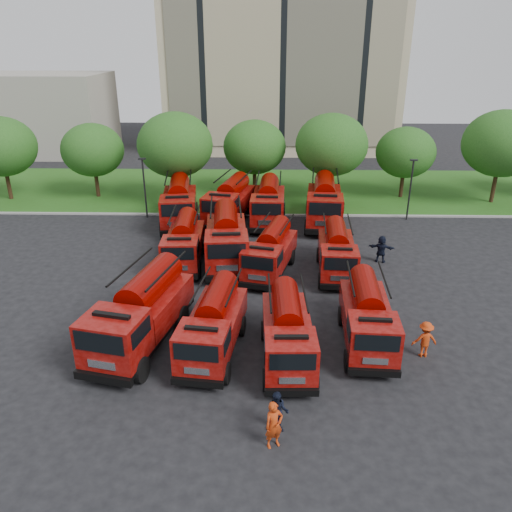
{
  "coord_description": "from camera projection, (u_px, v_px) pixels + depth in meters",
  "views": [
    {
      "loc": [
        0.2,
        -22.9,
        13.94
      ],
      "look_at": [
        -0.44,
        5.02,
        1.8
      ],
      "focal_mm": 35.0,
      "sensor_mm": 36.0,
      "label": 1
    }
  ],
  "objects": [
    {
      "name": "apartment_building",
      "position": [
        282.0,
        52.0,
        65.48
      ],
      "size": [
        30.0,
        14.18,
        25.0
      ],
      "color": "#C5B192",
      "rests_on": "ground"
    },
    {
      "name": "lamp_post_0",
      "position": [
        144.0,
        184.0,
        41.38
      ],
      "size": [
        0.6,
        0.25,
        5.11
      ],
      "color": "black",
      "rests_on": "ground"
    },
    {
      "name": "fire_truck_0",
      "position": [
        141.0,
        312.0,
        24.25
      ],
      "size": [
        4.31,
        8.11,
        3.51
      ],
      "rotation": [
        0.0,
        0.0,
        -0.23
      ],
      "color": "black",
      "rests_on": "ground"
    },
    {
      "name": "fire_truck_11",
      "position": [
        324.0,
        202.0,
        40.52
      ],
      "size": [
        3.51,
        8.19,
        3.63
      ],
      "rotation": [
        0.0,
        0.0,
        -0.09
      ],
      "color": "black",
      "rests_on": "ground"
    },
    {
      "name": "fire_truck_9",
      "position": [
        230.0,
        201.0,
        41.11
      ],
      "size": [
        4.17,
        7.87,
        3.41
      ],
      "rotation": [
        0.0,
        0.0,
        -0.22
      ],
      "color": "black",
      "rests_on": "ground"
    },
    {
      "name": "tree_5",
      "position": [
        406.0,
        153.0,
        46.1
      ],
      "size": [
        5.46,
        5.46,
        6.68
      ],
      "color": "#382314",
      "rests_on": "ground"
    },
    {
      "name": "firefighter_0",
      "position": [
        274.0,
        445.0,
        18.65
      ],
      "size": [
        0.87,
        0.79,
        1.95
      ],
      "primitive_type": "imported",
      "rotation": [
        0.0,
        0.0,
        0.47
      ],
      "color": "#B4330D",
      "rests_on": "ground"
    },
    {
      "name": "tree_1",
      "position": [
        93.0,
        150.0,
        46.16
      ],
      "size": [
        5.71,
        5.71,
        6.98
      ],
      "color": "#382314",
      "rests_on": "ground"
    },
    {
      "name": "fire_truck_2",
      "position": [
        288.0,
        331.0,
        23.19
      ],
      "size": [
        2.53,
        6.53,
        2.94
      ],
      "rotation": [
        0.0,
        0.0,
        0.03
      ],
      "color": "black",
      "rests_on": "ground"
    },
    {
      "name": "curb",
      "position": [
        264.0,
        215.0,
        42.94
      ],
      "size": [
        70.0,
        0.3,
        0.14
      ],
      "primitive_type": "cube",
      "color": "gray",
      "rests_on": "ground"
    },
    {
      "name": "side_building",
      "position": [
        38.0,
        114.0,
        65.53
      ],
      "size": [
        18.0,
        12.0,
        10.0
      ],
      "primitive_type": "cube",
      "color": "gray",
      "rests_on": "ground"
    },
    {
      "name": "tree_2",
      "position": [
        175.0,
        145.0,
        44.3
      ],
      "size": [
        6.72,
        6.72,
        8.22
      ],
      "color": "#382314",
      "rests_on": "ground"
    },
    {
      "name": "firefighter_1",
      "position": [
        277.0,
        430.0,
        19.37
      ],
      "size": [
        0.92,
        0.59,
        1.77
      ],
      "primitive_type": "imported",
      "rotation": [
        0.0,
        0.0,
        -0.14
      ],
      "color": "black",
      "rests_on": "ground"
    },
    {
      "name": "fire_truck_5",
      "position": [
        226.0,
        238.0,
        33.28
      ],
      "size": [
        3.36,
        7.93,
        3.52
      ],
      "rotation": [
        0.0,
        0.0,
        0.09
      ],
      "color": "black",
      "rests_on": "ground"
    },
    {
      "name": "fire_truck_8",
      "position": [
        179.0,
        203.0,
        40.39
      ],
      "size": [
        3.64,
        8.04,
        3.53
      ],
      "rotation": [
        0.0,
        0.0,
        0.13
      ],
      "color": "black",
      "rests_on": "ground"
    },
    {
      "name": "fire_truck_4",
      "position": [
        184.0,
        242.0,
        33.28
      ],
      "size": [
        2.71,
        6.79,
        3.04
      ],
      "rotation": [
        0.0,
        0.0,
        0.05
      ],
      "color": "black",
      "rests_on": "ground"
    },
    {
      "name": "firefighter_4",
      "position": [
        168.0,
        305.0,
        28.53
      ],
      "size": [
        0.97,
        1.1,
        1.89
      ],
      "primitive_type": "imported",
      "rotation": [
        0.0,
        0.0,
        2.07
      ],
      "color": "black",
      "rests_on": "ground"
    },
    {
      "name": "firefighter_5",
      "position": [
        380.0,
        262.0,
        34.06
      ],
      "size": [
        1.89,
        1.19,
        1.89
      ],
      "primitive_type": "imported",
      "rotation": [
        0.0,
        0.0,
        2.87
      ],
      "color": "black",
      "rests_on": "ground"
    },
    {
      "name": "ground",
      "position": [
        262.0,
        325.0,
        26.56
      ],
      "size": [
        140.0,
        140.0,
        0.0
      ],
      "primitive_type": "plane",
      "color": "black",
      "rests_on": "ground"
    },
    {
      "name": "fire_truck_7",
      "position": [
        337.0,
        251.0,
        31.93
      ],
      "size": [
        2.71,
        6.61,
        2.95
      ],
      "rotation": [
        0.0,
        0.0,
        -0.06
      ],
      "color": "black",
      "rests_on": "ground"
    },
    {
      "name": "tree_0",
      "position": [
        1.0,
        147.0,
        45.23
      ],
      "size": [
        6.3,
        6.3,
        7.7
      ],
      "color": "#382314",
      "rests_on": "ground"
    },
    {
      "name": "fire_truck_6",
      "position": [
        271.0,
        251.0,
        31.93
      ],
      "size": [
        3.78,
        6.89,
        2.98
      ],
      "rotation": [
        0.0,
        0.0,
        -0.25
      ],
      "color": "black",
      "rests_on": "ground"
    },
    {
      "name": "firefighter_3",
      "position": [
        422.0,
        356.0,
        23.95
      ],
      "size": [
        1.23,
        0.7,
        1.84
      ],
      "primitive_type": "imported",
      "rotation": [
        0.0,
        0.0,
        3.22
      ],
      "color": "#B4330D",
      "rests_on": "ground"
    },
    {
      "name": "tree_4",
      "position": [
        332.0,
        145.0,
        44.98
      ],
      "size": [
        6.55,
        6.55,
        8.01
      ],
      "color": "#382314",
      "rests_on": "ground"
    },
    {
      "name": "fire_truck_1",
      "position": [
        213.0,
        324.0,
        23.75
      ],
      "size": [
        3.05,
        6.77,
        2.98
      ],
      "rotation": [
        0.0,
        0.0,
        -0.12
      ],
      "color": "black",
      "rests_on": "ground"
    },
    {
      "name": "fire_truck_10",
      "position": [
        268.0,
        203.0,
        40.75
      ],
      "size": [
        2.97,
        7.55,
        3.39
      ],
      "rotation": [
        0.0,
        0.0,
        -0.04
      ],
      "color": "black",
      "rests_on": "ground"
    },
    {
      "name": "tree_6",
      "position": [
        502.0,
        144.0,
        44.11
      ],
      "size": [
        6.89,
        6.89,
        8.42
      ],
      "color": "#382314",
      "rests_on": "ground"
    },
    {
      "name": "lamp_post_1",
      "position": [
        411.0,
        186.0,
        40.93
      ],
      "size": [
        0.6,
        0.25,
        5.11
      ],
      "color": "black",
      "rests_on": "ground"
    },
    {
      "name": "tree_3",
      "position": [
        255.0,
        147.0,
        46.72
      ],
      "size": [
        5.88,
        5.88,
        7.19
      ],
      "color": "#382314",
      "rests_on": "ground"
    },
    {
      "name": "fire_truck_3",
      "position": [
        367.0,
        316.0,
        24.42
      ],
      "size": [
        2.73,
        6.7,
        2.99
      ],
      "rotation": [
        0.0,
        0.0,
        -0.06
      ],
      "color": "black",
      "rests_on": "ground"
    },
    {
      "name": "lawn",
      "position": [
        265.0,
        189.0,
        50.37
      ],
      "size": [
        70.0,
        16.0,
        0.12
      ],
      "primitive_type": "cube",
      "color": "#264E14",
      "rests_on": "ground"
    },
    {
      "name": "firefighter_2",
      "position": [
        358.0,
        358.0,
        23.75
      ],
      "size": [
        0.96,
        1.26,
        1.91
      ],
      "primitive_type": "imported",
      "rotation": [
        0.0,
        0.0,
        1.89
      ],
      "color": "#B4330D",
      "rests_on": "ground"
    }
  ]
}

